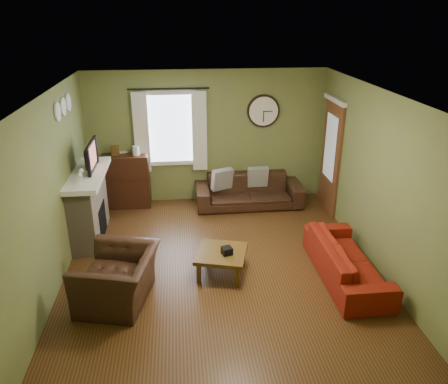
{
  "coord_description": "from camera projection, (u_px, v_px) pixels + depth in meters",
  "views": [
    {
      "loc": [
        -0.56,
        -5.68,
        3.62
      ],
      "look_at": [
        0.1,
        0.4,
        1.05
      ],
      "focal_mm": 35.0,
      "sensor_mm": 36.0,
      "label": 1
    }
  ],
  "objects": [
    {
      "name": "wine_glass_a",
      "position": [
        80.0,
        179.0,
        6.54
      ],
      "size": [
        0.06,
        0.06,
        0.18
      ],
      "primitive_type": null,
      "color": "white",
      "rests_on": "mantel"
    },
    {
      "name": "firebox",
      "position": [
        102.0,
        221.0,
        7.42
      ],
      "size": [
        0.04,
        0.6,
        0.55
      ],
      "primitive_type": "cube",
      "color": "black",
      "rests_on": "fireplace"
    },
    {
      "name": "tissue_box",
      "position": [
        227.0,
        252.0,
        6.26
      ],
      "size": [
        0.17,
        0.17,
        0.11
      ],
      "primitive_type": "cube",
      "rotation": [
        0.0,
        0.0,
        0.29
      ],
      "color": "black",
      "rests_on": "coffee_table"
    },
    {
      "name": "curtain_left",
      "position": [
        141.0,
        133.0,
        8.26
      ],
      "size": [
        0.28,
        0.04,
        1.55
      ],
      "primitive_type": "cube",
      "color": "silver",
      "rests_on": "wall_back"
    },
    {
      "name": "wall_clock",
      "position": [
        264.0,
        111.0,
        8.42
      ],
      "size": [
        0.64,
        0.06,
        0.64
      ],
      "primitive_type": null,
      "color": "white",
      "rests_on": "wall_back"
    },
    {
      "name": "wall_back",
      "position": [
        207.0,
        137.0,
        8.55
      ],
      "size": [
        4.6,
        0.0,
        2.6
      ],
      "primitive_type": "cube",
      "color": "olive",
      "rests_on": "ground"
    },
    {
      "name": "sofa_red",
      "position": [
        347.0,
        260.0,
        6.3
      ],
      "size": [
        0.75,
        1.91,
        0.56
      ],
      "primitive_type": "imported",
      "rotation": [
        0.0,
        0.0,
        1.57
      ],
      "color": "maroon",
      "rests_on": "floor"
    },
    {
      "name": "wall_front",
      "position": [
        250.0,
        299.0,
        3.78
      ],
      "size": [
        4.6,
        0.0,
        2.6
      ],
      "primitive_type": "cube",
      "color": "olive",
      "rests_on": "ground"
    },
    {
      "name": "medallion_left",
      "position": [
        58.0,
        112.0,
        6.3
      ],
      "size": [
        0.28,
        0.28,
        0.03
      ],
      "primitive_type": "cylinder",
      "color": "white",
      "rests_on": "wall_left"
    },
    {
      "name": "door",
      "position": [
        331.0,
        157.0,
        8.18
      ],
      "size": [
        0.05,
        0.9,
        2.1
      ],
      "primitive_type": "cube",
      "color": "brown",
      "rests_on": "floor"
    },
    {
      "name": "tv_screen",
      "position": [
        92.0,
        156.0,
        7.12
      ],
      "size": [
        0.02,
        0.62,
        0.36
      ],
      "primitive_type": "cube",
      "color": "#994C3F",
      "rests_on": "mantel"
    },
    {
      "name": "medallion_mid",
      "position": [
        63.0,
        107.0,
        6.62
      ],
      "size": [
        0.28,
        0.28,
        0.03
      ],
      "primitive_type": "cylinder",
      "color": "white",
      "rests_on": "wall_left"
    },
    {
      "name": "fireplace",
      "position": [
        89.0,
        208.0,
        7.3
      ],
      "size": [
        0.4,
        1.4,
        1.1
      ],
      "primitive_type": "cube",
      "color": "tan",
      "rests_on": "floor"
    },
    {
      "name": "wall_left",
      "position": [
        52.0,
        194.0,
        5.94
      ],
      "size": [
        0.0,
        5.2,
        2.6
      ],
      "primitive_type": "cube",
      "color": "olive",
      "rests_on": "ground"
    },
    {
      "name": "pillow_right",
      "position": [
        258.0,
        177.0,
        8.64
      ],
      "size": [
        0.4,
        0.13,
        0.4
      ],
      "primitive_type": "cube",
      "rotation": [
        0.0,
        0.0,
        0.03
      ],
      "color": "gray",
      "rests_on": "sofa_brown"
    },
    {
      "name": "bookshelf",
      "position": [
        127.0,
        181.0,
        8.5
      ],
      "size": [
        0.88,
        0.38,
        1.05
      ],
      "primitive_type": null,
      "color": "#351A0E",
      "rests_on": "floor"
    },
    {
      "name": "medallion_right",
      "position": [
        68.0,
        102.0,
        6.95
      ],
      "size": [
        0.28,
        0.28,
        0.03
      ],
      "primitive_type": "cylinder",
      "color": "white",
      "rests_on": "wall_left"
    },
    {
      "name": "pillow_left",
      "position": [
        222.0,
        179.0,
        8.52
      ],
      "size": [
        0.43,
        0.29,
        0.42
      ],
      "primitive_type": "cube",
      "rotation": [
        0.0,
        0.0,
        0.42
      ],
      "color": "gray",
      "rests_on": "sofa_brown"
    },
    {
      "name": "ceiling",
      "position": [
        220.0,
        94.0,
        5.66
      ],
      "size": [
        4.6,
        5.2,
        0.0
      ],
      "primitive_type": "cube",
      "color": "white",
      "rests_on": "ground"
    },
    {
      "name": "wine_glass_b",
      "position": [
        82.0,
        175.0,
        6.66
      ],
      "size": [
        0.07,
        0.07,
        0.2
      ],
      "primitive_type": null,
      "color": "white",
      "rests_on": "mantel"
    },
    {
      "name": "armchair",
      "position": [
        118.0,
        278.0,
        5.74
      ],
      "size": [
        1.16,
        1.26,
        0.7
      ],
      "primitive_type": "imported",
      "rotation": [
        0.0,
        0.0,
        -1.8
      ],
      "color": "#311C12",
      "rests_on": "floor"
    },
    {
      "name": "coffee_table",
      "position": [
        221.0,
        263.0,
        6.39
      ],
      "size": [
        0.86,
        0.86,
        0.37
      ],
      "primitive_type": null,
      "rotation": [
        0.0,
        0.0,
        -0.27
      ],
      "color": "#533A14",
      "rests_on": "floor"
    },
    {
      "name": "floor",
      "position": [
        220.0,
        266.0,
        6.67
      ],
      "size": [
        4.6,
        5.2,
        0.0
      ],
      "primitive_type": "cube",
      "color": "#4B2D15",
      "rests_on": "ground"
    },
    {
      "name": "window_pane",
      "position": [
        171.0,
        129.0,
        8.38
      ],
      "size": [
        1.0,
        0.02,
        1.3
      ],
      "primitive_type": null,
      "color": "silver",
      "rests_on": "wall_back"
    },
    {
      "name": "curtain_rod",
      "position": [
        169.0,
        89.0,
        7.99
      ],
      "size": [
        0.03,
        0.03,
        1.5
      ],
      "primitive_type": "cylinder",
      "color": "black",
      "rests_on": "wall_back"
    },
    {
      "name": "curtain_right",
      "position": [
        199.0,
        132.0,
        8.36
      ],
      "size": [
        0.28,
        0.04,
        1.55
      ],
      "primitive_type": "cube",
      "color": "silver",
      "rests_on": "wall_back"
    },
    {
      "name": "wall_right",
      "position": [
        376.0,
        181.0,
        6.39
      ],
      "size": [
        0.0,
        5.2,
        2.6
      ],
      "primitive_type": "cube",
      "color": "olive",
      "rests_on": "ground"
    },
    {
      "name": "book",
      "position": [
        120.0,
        157.0,
        8.5
      ],
      "size": [
        0.19,
        0.23,
        0.02
      ],
      "primitive_type": "imported",
      "rotation": [
        0.0,
        0.0,
        0.22
      ],
      "color": "#533A14",
      "rests_on": "bookshelf"
    },
    {
      "name": "tv",
      "position": [
        88.0,
        159.0,
        7.13
      ],
      "size": [
        0.08,
        0.6,
        0.35
      ],
      "primitive_type": "imported",
      "rotation": [
        0.0,
        0.0,
        1.57
      ],
      "color": "black",
      "rests_on": "mantel"
    },
    {
      "name": "mantel",
      "position": [
        86.0,
        175.0,
        7.08
      ],
      "size": [
        0.58,
        1.6,
        0.08
      ],
      "primitive_type": "cube",
      "color": "white",
      "rests_on": "fireplace"
    },
    {
      "name": "sofa_brown",
      "position": [
        249.0,
        191.0,
        8.62
      ],
      "size": [
        2.08,
        0.81,
        0.61
      ],
      "primitive_type": "imported",
      "color": "#311C12",
      "rests_on": "floor"
    }
  ]
}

